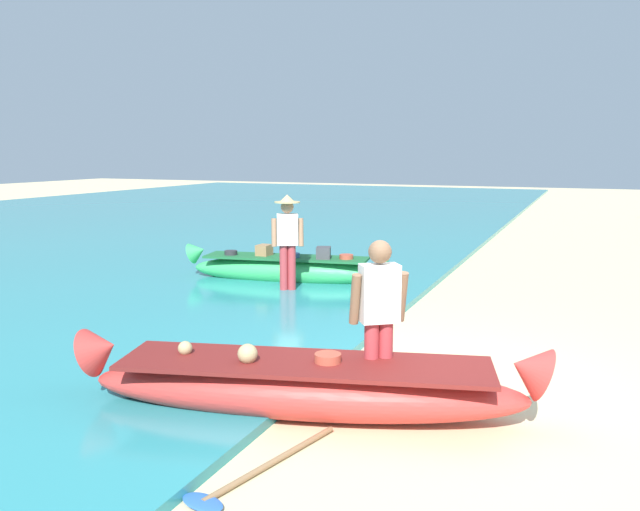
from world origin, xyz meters
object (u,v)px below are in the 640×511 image
object	(u,v)px
boat_red_foreground	(304,386)
person_tourist_customer	(379,316)
boat_green_midground	(286,269)
paddle	(250,475)
person_vendor_hatted	(287,237)

from	to	relation	value
boat_red_foreground	person_tourist_customer	size ratio (longest dim) A/B	2.67
boat_red_foreground	boat_green_midground	distance (m)	6.09
boat_red_foreground	boat_green_midground	size ratio (longest dim) A/B	1.12
paddle	person_tourist_customer	bearing A→B (deg)	73.18
boat_green_midground	person_tourist_customer	world-z (taller)	person_tourist_customer
boat_red_foreground	person_vendor_hatted	world-z (taller)	person_vendor_hatted
boat_green_midground	person_tourist_customer	distance (m)	6.10
paddle	boat_red_foreground	bearing A→B (deg)	94.87
person_vendor_hatted	person_tourist_customer	world-z (taller)	person_vendor_hatted
person_tourist_customer	paddle	size ratio (longest dim) A/B	1.02
boat_green_midground	person_vendor_hatted	bearing A→B (deg)	-62.49
boat_red_foreground	paddle	size ratio (longest dim) A/B	2.74
boat_red_foreground	person_tourist_customer	distance (m)	0.97
person_vendor_hatted	boat_green_midground	bearing A→B (deg)	117.51
boat_red_foreground	boat_green_midground	bearing A→B (deg)	117.52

